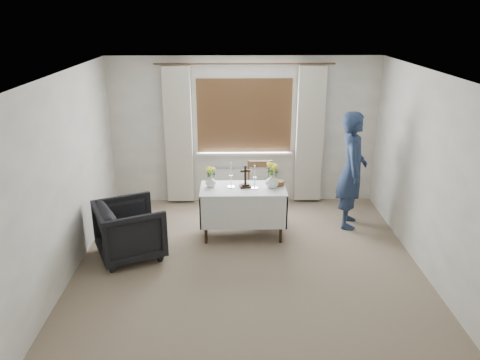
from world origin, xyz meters
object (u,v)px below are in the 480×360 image
Objects in this scene: altar_table at (243,212)px; armchair at (130,230)px; flower_vase_left at (211,181)px; wooden_chair at (260,192)px; wooden_cross at (245,176)px; flower_vase_right at (272,181)px; person at (352,170)px.

armchair reaches higher than altar_table.
flower_vase_left is (1.08, 0.64, 0.46)m from armchair.
wooden_chair is at bearing -82.25° from armchair.
wooden_cross reaches higher than altar_table.
wooden_chair is 4.58× the size of flower_vase_right.
wooden_chair is (0.29, 0.59, 0.09)m from altar_table.
person reaches higher than wooden_cross.
person is (3.21, 0.94, 0.52)m from armchair.
flower_vase_right is (0.89, -0.05, 0.02)m from flower_vase_left.
wooden_cross is at bearing -113.90° from wooden_chair.
altar_table is at bearing -115.49° from wooden_chair.
person is 5.33× the size of wooden_cross.
armchair is 2.11m from flower_vase_right.
person is at bearing -98.46° from armchair.
wooden_chair reaches higher than armchair.
armchair is at bearing -146.85° from wooden_chair.
person reaches higher than armchair.
wooden_cross is 1.66× the size of flower_vase_right.
wooden_chair is 1.00m from flower_vase_left.
altar_table is 1.46× the size of armchair.
flower_vase_right is at bearing 1.51° from altar_table.
flower_vase_right is at bearing -3.20° from flower_vase_left.
armchair is 1.78m from wooden_cross.
armchair is 2.51× the size of wooden_cross.
wooden_cross is at bearing -93.73° from armchair.
flower_vase_right is (0.13, -0.58, 0.40)m from wooden_chair.
flower_vase_right is at bearing -97.98° from armchair.
flower_vase_left is (-0.50, 0.03, -0.09)m from wooden_cross.
altar_table is 0.69× the size of person.
person is 10.81× the size of flower_vase_left.
person is at bearing -8.99° from wooden_chair.
person is at bearing 12.11° from altar_table.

